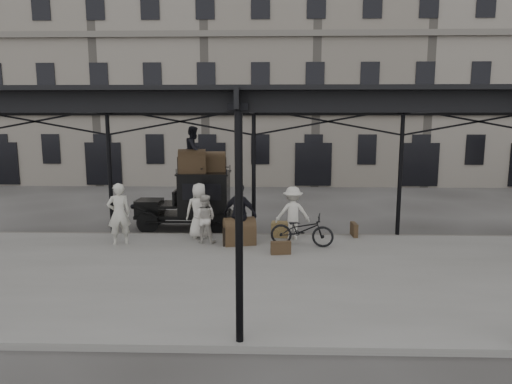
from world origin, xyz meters
TOP-DOWN VIEW (x-y plane):
  - ground at (0.00, 0.00)m, footprint 120.00×120.00m
  - platform at (0.00, -2.00)m, footprint 28.00×8.00m
  - canopy at (0.00, -1.72)m, footprint 22.50×9.00m
  - building_frontage at (0.00, 18.00)m, footprint 64.00×8.00m
  - taxi at (-2.20, 3.20)m, footprint 3.65×1.55m
  - porter_left at (-4.26, 0.54)m, footprint 0.86×0.74m
  - porter_midleft at (-1.56, 0.83)m, footprint 0.85×0.70m
  - porter_centre at (-1.81, 1.42)m, footprint 0.99×0.73m
  - porter_official at (-0.39, 0.65)m, footprint 1.25×0.92m
  - porter_right at (1.32, 1.32)m, footprint 1.20×0.75m
  - bicycle at (1.57, 0.49)m, footprint 2.09×1.03m
  - porter_roof at (-2.23, 3.11)m, footprint 0.82×0.95m
  - steamer_trunk_roof_near at (-2.28, 2.96)m, footprint 1.06×0.73m
  - steamer_trunk_roof_far at (-1.53, 3.41)m, footprint 0.89×0.58m
  - steamer_trunk_platform at (-0.42, 0.66)m, footprint 1.12×0.84m
  - wicker_hamper at (0.92, 1.65)m, footprint 0.64×0.50m
  - suitcase_upright at (3.46, 1.80)m, footprint 0.18×0.61m
  - suitcase_flat at (0.89, -0.44)m, footprint 0.62×0.24m

SIDE VIEW (x-z plane):
  - ground at x=0.00m, z-range 0.00..0.00m
  - platform at x=0.00m, z-range 0.00..0.15m
  - suitcase_flat at x=0.89m, z-range 0.15..0.55m
  - suitcase_upright at x=3.46m, z-range 0.15..0.60m
  - wicker_hamper at x=0.92m, z-range 0.15..0.65m
  - steamer_trunk_platform at x=-0.42m, z-range 0.15..0.88m
  - bicycle at x=1.57m, z-range 0.15..1.20m
  - porter_midleft at x=-1.56m, z-range 0.15..1.74m
  - porter_right at x=1.32m, z-range 0.15..1.93m
  - porter_centre at x=-1.81m, z-range 0.15..2.02m
  - porter_official at x=-0.39m, z-range 0.15..2.12m
  - porter_left at x=-4.26m, z-range 0.15..2.14m
  - taxi at x=-2.20m, z-range 0.11..2.29m
  - steamer_trunk_roof_far at x=-1.53m, z-range 2.18..2.81m
  - steamer_trunk_roof_near at x=-2.28m, z-range 2.18..2.90m
  - porter_roof at x=-2.23m, z-range 2.18..3.87m
  - canopy at x=0.00m, z-range 2.23..6.97m
  - building_frontage at x=0.00m, z-range 0.00..14.00m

